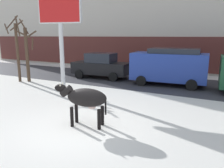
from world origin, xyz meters
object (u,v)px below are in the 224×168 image
Objects in this scene: billboard at (60,12)px; car_black_sedan at (101,66)px; bare_tree_left_lot at (27,51)px; bare_tree_far_back at (17,48)px; car_blue_van at (169,66)px; cow_black at (85,98)px.

billboard reaches higher than car_black_sedan.
bare_tree_far_back reaches higher than bare_tree_left_lot.
billboard is at bearing -140.40° from car_blue_van.
bare_tree_far_back is at bearing 153.02° from cow_black.
bare_tree_far_back is (-4.23, -3.81, 1.40)m from car_black_sedan.
billboard is at bearing 137.73° from cow_black.
bare_tree_left_lot is (-3.71, 0.82, -2.22)m from billboard.
bare_tree_far_back is (-8.34, 4.25, 1.32)m from cow_black.
car_blue_van reaches higher than car_black_sedan.
billboard reaches higher than bare_tree_left_lot.
billboard reaches higher than bare_tree_far_back.
billboard is 1.18× the size of car_blue_van.
car_blue_van reaches higher than cow_black.
billboard is 7.24m from car_blue_van.
car_blue_van is at bearing 39.60° from billboard.
cow_black is 0.35× the size of billboard.
cow_black is 9.45m from bare_tree_far_back.
cow_black is at bearing -42.27° from billboard.
bare_tree_left_lot is at bearing 167.54° from billboard.
cow_black is at bearing -26.98° from bare_tree_far_back.
car_black_sedan is 0.98× the size of bare_tree_far_back.
car_blue_van is at bearing 83.29° from cow_black.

